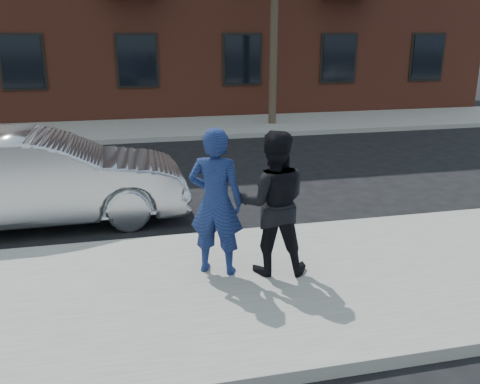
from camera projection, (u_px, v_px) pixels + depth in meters
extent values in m
plane|color=black|center=(177.00, 293.00, 6.43)|extent=(100.00, 100.00, 0.00)
cube|color=gray|center=(179.00, 298.00, 6.17)|extent=(50.00, 3.50, 0.15)
cube|color=#999691|center=(166.00, 241.00, 7.84)|extent=(50.00, 0.10, 0.15)
cube|color=gray|center=(140.00, 129.00, 16.86)|extent=(50.00, 3.50, 0.15)
cube|color=#999691|center=(142.00, 140.00, 15.18)|extent=(50.00, 0.10, 0.15)
cube|color=black|center=(242.00, 59.00, 18.62)|extent=(1.30, 0.06, 1.70)
cube|color=black|center=(428.00, 57.00, 20.25)|extent=(1.30, 0.06, 1.70)
cylinder|color=#3E3124|center=(273.00, 61.00, 16.93)|extent=(0.26, 0.26, 4.20)
imported|color=#B7BABF|center=(42.00, 178.00, 8.58)|extent=(4.86, 1.79, 1.59)
imported|color=navy|center=(216.00, 202.00, 6.41)|extent=(0.83, 0.71, 1.92)
cube|color=black|center=(216.00, 172.00, 6.53)|extent=(0.12, 0.14, 0.08)
imported|color=black|center=(273.00, 203.00, 6.44)|extent=(1.04, 0.88, 1.87)
cube|color=black|center=(261.00, 186.00, 6.55)|extent=(0.07, 0.14, 0.06)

